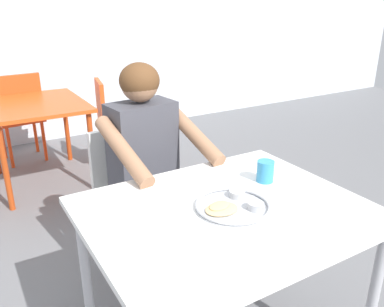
{
  "coord_description": "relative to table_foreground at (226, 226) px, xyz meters",
  "views": [
    {
      "loc": [
        -0.73,
        -1.03,
        1.52
      ],
      "look_at": [
        0.08,
        0.33,
        0.91
      ],
      "focal_mm": 37.27,
      "sensor_mm": 36.0,
      "label": 1
    }
  ],
  "objects": [
    {
      "name": "drinking_cup",
      "position": [
        0.3,
        0.12,
        0.13
      ],
      "size": [
        0.08,
        0.08,
        0.1
      ],
      "color": "#338CBF",
      "rests_on": "table_foreground"
    },
    {
      "name": "table_foreground",
      "position": [
        0.0,
        0.0,
        0.0
      ],
      "size": [
        1.08,
        0.87,
        0.76
      ],
      "color": "white",
      "rests_on": "ground"
    },
    {
      "name": "thali_tray",
      "position": [
        0.02,
        -0.01,
        0.09
      ],
      "size": [
        0.3,
        0.3,
        0.03
      ],
      "color": "#B7BABF",
      "rests_on": "table_foreground"
    },
    {
      "name": "chair_red_right",
      "position": [
        0.37,
        2.31,
        -0.18
      ],
      "size": [
        0.46,
        0.46,
        0.85
      ],
      "color": "#DB4C1B",
      "rests_on": "ground"
    },
    {
      "name": "table_background_red",
      "position": [
        -0.29,
        2.35,
        -0.05
      ],
      "size": [
        0.78,
        0.93,
        0.72
      ],
      "color": "#E04C19",
      "rests_on": "ground"
    },
    {
      "name": "diner_foreground",
      "position": [
        -0.02,
        0.64,
        0.06
      ],
      "size": [
        0.53,
        0.58,
        1.23
      ],
      "color": "#282828",
      "rests_on": "ground"
    },
    {
      "name": "chair_red_far",
      "position": [
        -0.33,
        2.92,
        -0.17
      ],
      "size": [
        0.43,
        0.42,
        0.89
      ],
      "color": "#EE471A",
      "rests_on": "ground"
    },
    {
      "name": "chair_foreground",
      "position": [
        -0.04,
        0.86,
        -0.18
      ],
      "size": [
        0.48,
        0.46,
        0.84
      ],
      "color": "silver",
      "rests_on": "ground"
    }
  ]
}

